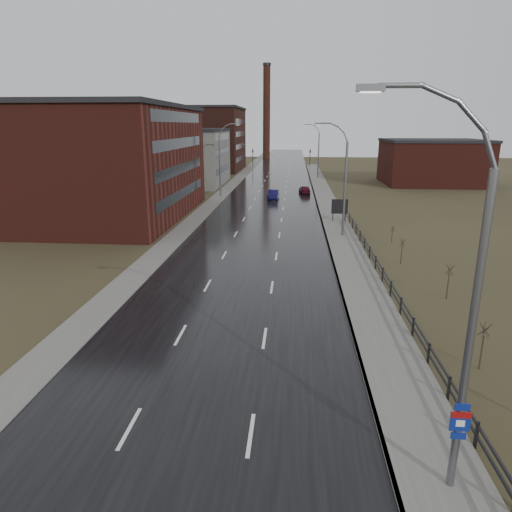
% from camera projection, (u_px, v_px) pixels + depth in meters
% --- Properties ---
extents(road, '(14.00, 300.00, 0.06)m').
position_uv_depth(road, '(270.00, 199.00, 70.67)').
color(road, black).
rests_on(road, ground).
extents(sidewalk_right, '(3.20, 180.00, 0.18)m').
position_uv_depth(sidewalk_right, '(341.00, 238.00, 46.02)').
color(sidewalk_right, '#595651').
rests_on(sidewalk_right, ground).
extents(curb_right, '(0.16, 180.00, 0.18)m').
position_uv_depth(curb_right, '(326.00, 238.00, 46.14)').
color(curb_right, slate).
rests_on(curb_right, ground).
extents(sidewalk_left, '(2.40, 260.00, 0.12)m').
position_uv_depth(sidewalk_left, '(217.00, 198.00, 71.31)').
color(sidewalk_left, '#595651').
rests_on(sidewalk_left, ground).
extents(warehouse_near, '(22.44, 28.56, 13.50)m').
position_uv_depth(warehouse_near, '(93.00, 162.00, 56.10)').
color(warehouse_near, '#471914').
rests_on(warehouse_near, ground).
extents(warehouse_mid, '(16.32, 20.40, 10.50)m').
position_uv_depth(warehouse_mid, '(182.00, 157.00, 87.89)').
color(warehouse_mid, slate).
rests_on(warehouse_mid, ground).
extents(warehouse_far, '(26.52, 24.48, 15.50)m').
position_uv_depth(warehouse_far, '(190.00, 139.00, 116.33)').
color(warehouse_far, '#331611').
rests_on(warehouse_far, ground).
extents(building_right, '(18.36, 16.32, 8.50)m').
position_uv_depth(building_right, '(432.00, 162.00, 88.17)').
color(building_right, '#471914').
rests_on(building_right, ground).
extents(smokestack, '(2.70, 2.70, 30.70)m').
position_uv_depth(smokestack, '(267.00, 112.00, 153.08)').
color(smokestack, '#331611').
rests_on(smokestack, ground).
extents(streetlight_main, '(3.91, 0.29, 12.11)m').
position_uv_depth(streetlight_main, '(462.00, 311.00, 12.77)').
color(streetlight_main, slate).
rests_on(streetlight_main, ground).
extents(streetlight_right_mid, '(3.36, 0.28, 11.35)m').
position_uv_depth(streetlight_right_mid, '(342.00, 180.00, 45.40)').
color(streetlight_right_mid, slate).
rests_on(streetlight_right_mid, ground).
extents(streetlight_left, '(3.36, 0.28, 11.35)m').
position_uv_depth(streetlight_left, '(222.00, 160.00, 71.59)').
color(streetlight_left, slate).
rests_on(streetlight_left, ground).
extents(streetlight_right_far, '(3.36, 0.28, 11.35)m').
position_uv_depth(streetlight_right_far, '(317.00, 151.00, 97.13)').
color(streetlight_right_far, slate).
rests_on(streetlight_right_far, ground).
extents(guardrail, '(0.10, 53.05, 1.10)m').
position_uv_depth(guardrail, '(393.00, 290.00, 29.73)').
color(guardrail, black).
rests_on(guardrail, ground).
extents(shrub_c, '(0.55, 0.58, 2.33)m').
position_uv_depth(shrub_c, '(483.00, 345.00, 21.18)').
color(shrub_c, '#382D23').
rests_on(shrub_c, ground).
extents(shrub_d, '(0.56, 0.59, 2.37)m').
position_uv_depth(shrub_d, '(448.00, 281.00, 29.83)').
color(shrub_d, '#382D23').
rests_on(shrub_d, ground).
extents(shrub_e, '(0.50, 0.53, 2.12)m').
position_uv_depth(shrub_e, '(402.00, 251.00, 37.53)').
color(shrub_e, '#382D23').
rests_on(shrub_e, ground).
extents(shrub_f, '(0.40, 0.42, 1.65)m').
position_uv_depth(shrub_f, '(392.00, 234.00, 44.36)').
color(shrub_f, '#382D23').
rests_on(shrub_f, ground).
extents(billboard, '(1.90, 0.17, 2.76)m').
position_uv_depth(billboard, '(340.00, 207.00, 53.44)').
color(billboard, black).
rests_on(billboard, ground).
extents(traffic_light_left, '(0.58, 2.73, 5.30)m').
position_uv_depth(traffic_light_left, '(253.00, 149.00, 127.51)').
color(traffic_light_left, black).
rests_on(traffic_light_left, ground).
extents(traffic_light_right, '(0.58, 2.73, 5.30)m').
position_uv_depth(traffic_light_right, '(310.00, 150.00, 126.24)').
color(traffic_light_right, black).
rests_on(traffic_light_right, ground).
extents(car_near, '(1.68, 4.48, 1.46)m').
position_uv_depth(car_near, '(273.00, 195.00, 70.03)').
color(car_near, '#0E0B38').
rests_on(car_near, ground).
extents(car_far, '(2.04, 4.20, 1.38)m').
position_uv_depth(car_far, '(305.00, 190.00, 76.03)').
color(car_far, '#4A0C18').
rests_on(car_far, ground).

